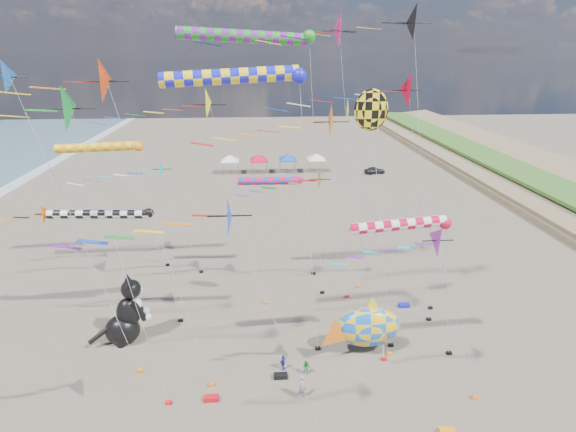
% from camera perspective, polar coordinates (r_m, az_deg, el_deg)
% --- Properties ---
extents(delta_kite_0, '(10.88, 1.96, 14.98)m').
position_cam_1_polar(delta_kite_0, '(18.01, -8.28, -0.89)').
color(delta_kite_0, blue).
rests_on(delta_kite_0, ground).
extents(delta_kite_1, '(12.42, 2.50, 23.06)m').
position_cam_1_polar(delta_kite_1, '(31.09, 14.50, 22.32)').
color(delta_kite_1, black).
rests_on(delta_kite_1, ground).
extents(delta_kite_2, '(13.36, 2.38, 19.98)m').
position_cam_1_polar(delta_kite_2, '(24.82, -24.31, 14.85)').
color(delta_kite_2, red).
rests_on(delta_kite_2, ground).
extents(delta_kite_3, '(8.89, 1.88, 11.64)m').
position_cam_1_polar(delta_kite_3, '(24.82, 17.20, -3.73)').
color(delta_kite_3, purple).
rests_on(delta_kite_3, ground).
extents(delta_kite_4, '(11.08, 2.44, 18.85)m').
position_cam_1_polar(delta_kite_4, '(23.92, -26.93, 11.56)').
color(delta_kite_4, '#118E31').
rests_on(delta_kite_4, ground).
extents(delta_kite_6, '(10.11, 1.93, 11.45)m').
position_cam_1_polar(delta_kite_6, '(41.44, -17.03, 5.45)').
color(delta_kite_6, '#17BCC4').
rests_on(delta_kite_6, ground).
extents(delta_kite_7, '(11.67, 2.45, 18.86)m').
position_cam_1_polar(delta_kite_7, '(33.15, 15.30, 14.84)').
color(delta_kite_7, red).
rests_on(delta_kite_7, ground).
extents(delta_kite_8, '(9.13, 1.60, 10.12)m').
position_cam_1_polar(delta_kite_8, '(36.57, -27.77, 0.03)').
color(delta_kite_8, '#FF5E09').
rests_on(delta_kite_8, ground).
extents(delta_kite_9, '(11.85, 2.37, 17.44)m').
position_cam_1_polar(delta_kite_9, '(26.24, 5.22, 11.16)').
color(delta_kite_9, orange).
rests_on(delta_kite_9, ground).
extents(delta_kite_10, '(15.37, 2.84, 22.94)m').
position_cam_1_polar(delta_kite_10, '(35.45, 3.31, 22.13)').
color(delta_kite_10, '#E8167C').
rests_on(delta_kite_10, ground).
extents(delta_kite_11, '(12.72, 2.61, 17.88)m').
position_cam_1_polar(delta_kite_11, '(33.49, -12.04, 13.40)').
color(delta_kite_11, yellow).
rests_on(delta_kite_11, ground).
extents(delta_kite_12, '(8.66, 1.93, 11.36)m').
position_cam_1_polar(delta_kite_12, '(35.25, 3.19, 3.70)').
color(delta_kite_12, orange).
rests_on(delta_kite_12, ground).
extents(windsock_0, '(7.71, 0.77, 10.33)m').
position_cam_1_polar(windsock_0, '(28.80, 14.54, -1.15)').
color(windsock_0, red).
rests_on(windsock_0, ground).
extents(windsock_1, '(9.49, 0.92, 19.19)m').
position_cam_1_polar(windsock_1, '(26.59, -6.32, 17.08)').
color(windsock_1, '#1619E1').
rests_on(windsock_1, ground).
extents(windsock_2, '(8.69, 0.68, 9.51)m').
position_cam_1_polar(windsock_2, '(34.51, -22.29, 0.15)').
color(windsock_2, black).
rests_on(windsock_2, ground).
extents(windsock_3, '(7.02, 0.73, 9.73)m').
position_cam_1_polar(windsock_3, '(39.51, -1.96, 4.41)').
color(windsock_3, red).
rests_on(windsock_3, ground).
extents(windsock_4, '(11.06, 0.94, 21.51)m').
position_cam_1_polar(windsock_4, '(34.38, -4.81, 21.68)').
color(windsock_4, '#1C9A23').
rests_on(windsock_4, ground).
extents(windsock_5, '(8.85, 0.86, 12.40)m').
position_cam_1_polar(windsock_5, '(43.87, -22.46, 8.02)').
color(windsock_5, orange).
rests_on(windsock_5, ground).
extents(angelfish_kite, '(3.74, 3.02, 17.87)m').
position_cam_1_polar(angelfish_kite, '(29.65, 10.14, 12.85)').
color(angelfish_kite, yellow).
rests_on(angelfish_kite, ground).
extents(cat_inflatable, '(4.23, 3.17, 5.13)m').
position_cam_1_polar(cat_inflatable, '(34.95, -20.12, -11.21)').
color(cat_inflatable, black).
rests_on(cat_inflatable, ground).
extents(fish_inflatable, '(6.11, 3.08, 4.40)m').
position_cam_1_polar(fish_inflatable, '(32.52, 10.02, -13.68)').
color(fish_inflatable, blue).
rests_on(fish_inflatable, ground).
extents(person_adult, '(0.71, 0.65, 1.62)m').
position_cam_1_polar(person_adult, '(29.32, 1.83, -20.86)').
color(person_adult, gray).
rests_on(person_adult, ground).
extents(child_green, '(0.61, 0.53, 1.06)m').
position_cam_1_polar(child_green, '(31.13, 2.35, -18.68)').
color(child_green, '#228635').
rests_on(child_green, ground).
extents(child_blue, '(0.66, 0.65, 1.12)m').
position_cam_1_polar(child_blue, '(31.47, -0.63, -18.10)').
color(child_blue, '#2A2CA4').
rests_on(child_blue, ground).
extents(kite_bag_0, '(0.90, 0.44, 0.30)m').
position_cam_1_polar(kite_bag_0, '(29.93, -9.70, -21.86)').
color(kite_bag_0, red).
rests_on(kite_bag_0, ground).
extents(kite_bag_1, '(0.90, 0.44, 0.30)m').
position_cam_1_polar(kite_bag_1, '(31.08, -0.94, -19.64)').
color(kite_bag_1, black).
rests_on(kite_bag_1, ground).
extents(kite_bag_2, '(0.90, 0.44, 0.30)m').
position_cam_1_polar(kite_bag_2, '(39.33, 14.51, -10.92)').
color(kite_bag_2, '#1216BD').
rests_on(kite_bag_2, ground).
extents(kite_bag_3, '(0.90, 0.44, 0.30)m').
position_cam_1_polar(kite_bag_3, '(29.13, 19.56, -24.37)').
color(kite_bag_3, orange).
rests_on(kite_bag_3, ground).
extents(tent_row, '(19.20, 4.20, 3.80)m').
position_cam_1_polar(tent_row, '(78.22, -1.88, 7.75)').
color(tent_row, white).
rests_on(tent_row, ground).
extents(parked_car, '(3.76, 2.01, 1.22)m').
position_cam_1_polar(parked_car, '(79.56, 10.95, 5.72)').
color(parked_car, '#26262D').
rests_on(parked_car, ground).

